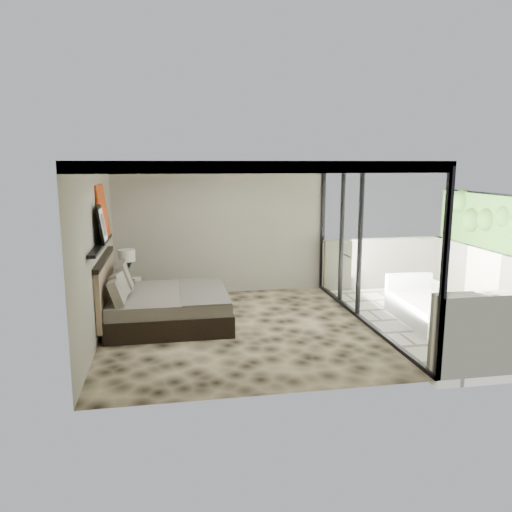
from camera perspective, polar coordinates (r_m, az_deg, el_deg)
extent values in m
plane|color=black|center=(8.57, -2.04, -8.32)|extent=(5.00, 5.00, 0.00)
cube|color=silver|center=(8.11, -2.17, 10.68)|extent=(4.50, 5.00, 0.02)
cube|color=gray|center=(10.67, -4.00, 3.15)|extent=(4.50, 0.02, 2.80)
cube|color=gray|center=(8.22, -17.76, 0.44)|extent=(0.02, 5.00, 2.80)
cube|color=white|center=(8.82, 12.52, 1.36)|extent=(0.08, 5.00, 2.80)
cube|color=#BAB69F|center=(9.82, 20.35, -6.89)|extent=(3.00, 5.00, 0.12)
cube|color=#BDBA9A|center=(10.41, 26.99, -2.94)|extent=(0.30, 5.00, 1.10)
cube|color=black|center=(8.29, -17.30, 1.25)|extent=(0.12, 2.20, 0.05)
cube|color=black|center=(8.92, -9.85, -6.51)|extent=(2.05, 1.96, 0.35)
cube|color=#655E54|center=(8.84, -9.91, -4.76)|extent=(1.99, 1.90, 0.22)
cube|color=#48453E|center=(8.83, -6.12, -3.92)|extent=(0.78, 1.94, 0.03)
cube|color=#876C56|center=(8.85, -16.83, -3.54)|extent=(0.08, 2.06, 0.98)
cube|color=black|center=(10.16, -14.42, -4.12)|extent=(0.51, 0.51, 0.51)
cone|color=black|center=(10.06, -14.47, -2.21)|extent=(0.19, 0.19, 0.17)
cone|color=black|center=(10.02, -14.51, -1.26)|extent=(0.19, 0.19, 0.17)
cylinder|color=beige|center=(9.98, -14.58, 0.07)|extent=(0.33, 0.33, 0.23)
cube|color=#B63D0F|center=(8.79, -17.13, 4.89)|extent=(0.13, 0.90, 0.90)
cube|color=black|center=(8.18, -17.20, 3.44)|extent=(0.11, 0.50, 0.60)
cube|color=white|center=(10.48, 19.19, -4.08)|extent=(0.51, 0.51, 0.46)
cube|color=silver|center=(9.36, 19.05, -6.27)|extent=(0.97, 1.82, 0.31)
cube|color=beige|center=(9.30, 19.12, -5.09)|extent=(0.92, 1.71, 0.09)
cube|color=silver|center=(9.99, 17.05, -3.01)|extent=(0.90, 0.17, 0.39)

